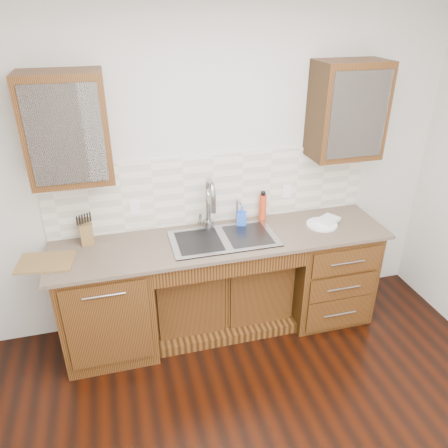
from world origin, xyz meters
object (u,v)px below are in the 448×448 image
object	(u,v)px
water_bottle	(263,207)
plate	(322,225)
soap_bottle	(242,216)
cutting_board	(46,262)
knife_block	(86,232)

from	to	relation	value
water_bottle	plate	world-z (taller)	water_bottle
soap_bottle	cutting_board	world-z (taller)	soap_bottle
plate	cutting_board	xyz separation A→B (m)	(-2.19, -0.03, 0.00)
cutting_board	soap_bottle	bearing A→B (deg)	7.54
water_bottle	cutting_board	size ratio (longest dim) A/B	0.59
knife_block	plate	bearing A→B (deg)	-13.07
soap_bottle	water_bottle	distance (m)	0.21
soap_bottle	knife_block	bearing A→B (deg)	-163.19
plate	knife_block	xyz separation A→B (m)	(-1.90, 0.22, 0.08)
soap_bottle	water_bottle	size ratio (longest dim) A/B	0.76
plate	knife_block	world-z (taller)	knife_block
plate	knife_block	distance (m)	1.92
plate	water_bottle	bearing A→B (deg)	152.44
soap_bottle	cutting_board	size ratio (longest dim) A/B	0.44
plate	soap_bottle	bearing A→B (deg)	164.73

